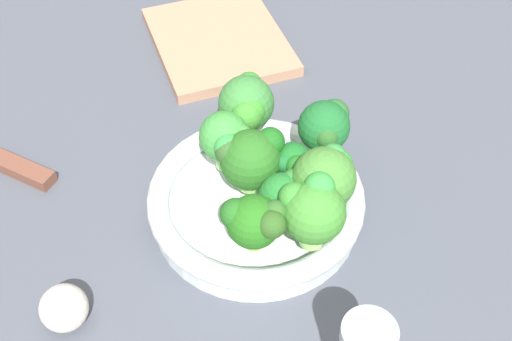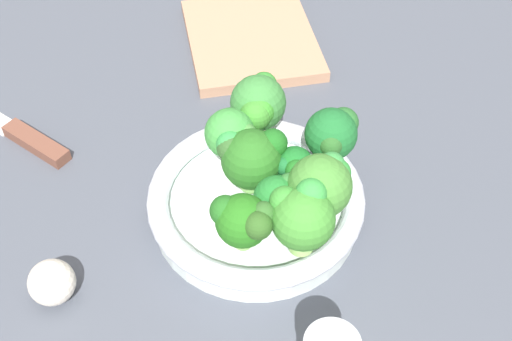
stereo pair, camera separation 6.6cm
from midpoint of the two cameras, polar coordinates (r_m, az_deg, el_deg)
The scene contains 13 objects.
ground_plane at distance 72.98cm, azimuth -5.69°, elevation -4.92°, with size 130.00×130.00×2.50cm, color #494E59.
bowl at distance 70.38cm, azimuth -2.69°, elevation -2.91°, with size 23.34×23.34×4.20cm.
broccoli_floret_0 at distance 67.23cm, azimuth 0.32°, elevation 0.48°, with size 4.62×4.43×5.07cm.
broccoli_floret_1 at distance 68.15cm, azimuth -5.40°, elevation 2.74°, with size 6.54×5.56×7.03cm.
broccoli_floret_2 at distance 61.35cm, azimuth -3.25°, elevation -4.60°, with size 5.30×6.44×6.27cm.
broccoli_floret_3 at distance 63.96cm, azimuth -0.49°, elevation -2.39°, with size 4.82×4.72×5.57cm.
broccoli_floret_4 at distance 63.27cm, azimuth 3.11°, elevation -0.82°, with size 7.30×6.39×8.03cm.
broccoli_floret_5 at distance 69.16cm, azimuth 3.38°, elevation 3.72°, with size 6.43×5.60×7.20cm.
broccoli_floret_6 at distance 71.58cm, azimuth -3.47°, elevation 5.64°, with size 7.94×6.22×7.44cm.
broccoli_floret_7 at distance 66.52cm, azimuth -3.51°, elevation 1.04°, with size 6.31×7.02×7.00cm.
broccoli_floret_8 at distance 61.22cm, azimuth 1.83°, elevation -3.73°, with size 6.77×6.53×7.52cm.
cutting_board at distance 93.73cm, azimuth -5.33°, elevation 11.10°, with size 20.49×17.40×1.60cm, color tan.
garlic_bulb at distance 66.27cm, azimuth -19.28°, elevation -11.46°, with size 4.63×4.63×4.63cm, color silver.
Camera 1 is at (-43.20, -9.84, 56.62)cm, focal length 45.75 mm.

